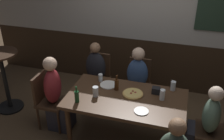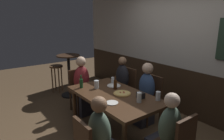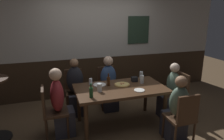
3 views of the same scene
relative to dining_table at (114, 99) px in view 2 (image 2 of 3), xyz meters
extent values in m
plane|color=brown|center=(0.00, 0.00, -0.66)|extent=(12.00, 12.00, 0.00)
cube|color=#332316|center=(0.00, 1.65, -0.18)|extent=(6.40, 0.10, 0.95)
cube|color=#B7B2A8|center=(0.00, 1.65, 1.12)|extent=(6.40, 0.10, 1.65)
cube|color=#472D1C|center=(0.00, 0.00, 0.06)|extent=(1.61, 0.90, 0.05)
cylinder|color=#472D1C|center=(-0.70, -0.37, -0.31)|extent=(0.07, 0.07, 0.69)
cylinder|color=#472D1C|center=(-0.70, 0.37, -0.31)|extent=(0.07, 0.07, 0.69)
cylinder|color=#472D1C|center=(0.70, 0.37, -0.31)|extent=(0.07, 0.07, 0.69)
cube|color=#422B1C|center=(0.00, 0.79, -0.23)|extent=(0.40, 0.40, 0.04)
cube|color=#422B1C|center=(0.00, 0.97, 0.01)|extent=(0.36, 0.04, 0.43)
cylinder|color=#422B1C|center=(0.17, 0.62, -0.45)|extent=(0.04, 0.04, 0.41)
cylinder|color=#422B1C|center=(-0.17, 0.62, -0.45)|extent=(0.04, 0.04, 0.41)
cylinder|color=#422B1C|center=(0.17, 0.96, -0.45)|extent=(0.04, 0.04, 0.41)
cylinder|color=#422B1C|center=(-0.17, 0.96, -0.45)|extent=(0.04, 0.04, 0.41)
cube|color=#422B1C|center=(1.32, 0.00, 0.01)|extent=(0.04, 0.36, 0.43)
cube|color=#422B1C|center=(0.71, -0.97, 0.01)|extent=(0.36, 0.04, 0.43)
cube|color=#422B1C|center=(-1.14, 0.00, -0.23)|extent=(0.40, 0.40, 0.04)
cube|color=#422B1C|center=(-1.32, 0.00, 0.01)|extent=(0.04, 0.36, 0.43)
cylinder|color=#422B1C|center=(-0.97, 0.17, -0.45)|extent=(0.04, 0.04, 0.41)
cylinder|color=#422B1C|center=(-0.97, -0.17, -0.45)|extent=(0.04, 0.04, 0.41)
cylinder|color=#422B1C|center=(-1.31, 0.17, -0.45)|extent=(0.04, 0.04, 0.41)
cylinder|color=#422B1C|center=(-1.31, -0.17, -0.45)|extent=(0.04, 0.04, 0.41)
cube|color=#422B1C|center=(-0.71, 0.79, -0.23)|extent=(0.40, 0.40, 0.04)
cube|color=#422B1C|center=(-0.71, 0.97, 0.01)|extent=(0.36, 0.04, 0.43)
cylinder|color=#422B1C|center=(-0.54, 0.62, -0.45)|extent=(0.04, 0.04, 0.41)
cylinder|color=#422B1C|center=(-0.88, 0.62, -0.45)|extent=(0.04, 0.04, 0.41)
cylinder|color=#422B1C|center=(-0.54, 0.96, -0.45)|extent=(0.04, 0.04, 0.41)
cylinder|color=#422B1C|center=(-0.88, 0.96, -0.45)|extent=(0.04, 0.04, 0.41)
cube|color=#2D2D38|center=(0.00, 0.66, -0.43)|extent=(0.32, 0.34, 0.45)
ellipsoid|color=#334C7A|center=(0.00, 0.75, 0.05)|extent=(0.34, 0.22, 0.52)
sphere|color=#DBB293|center=(0.00, 0.75, 0.40)|extent=(0.20, 0.20, 0.20)
ellipsoid|color=#56705B|center=(1.10, 0.00, 0.03)|extent=(0.22, 0.34, 0.48)
sphere|color=beige|center=(1.10, 0.00, 0.36)|extent=(0.18, 0.18, 0.18)
ellipsoid|color=#56705B|center=(0.71, -0.75, 0.04)|extent=(0.34, 0.22, 0.49)
sphere|color=#936B4C|center=(0.71, -0.75, 0.37)|extent=(0.18, 0.18, 0.18)
cube|color=#2D2D38|center=(-1.01, 0.00, -0.43)|extent=(0.34, 0.32, 0.45)
ellipsoid|color=maroon|center=(-1.10, 0.00, 0.07)|extent=(0.22, 0.34, 0.55)
sphere|color=#DBB293|center=(-1.10, 0.00, 0.43)|extent=(0.20, 0.20, 0.20)
cube|color=#2D2D38|center=(-0.71, 0.66, -0.43)|extent=(0.32, 0.34, 0.45)
ellipsoid|color=black|center=(-0.71, 0.75, 0.06)|extent=(0.34, 0.22, 0.54)
sphere|color=#936B4C|center=(-0.71, 0.75, 0.41)|extent=(0.17, 0.17, 0.17)
cylinder|color=tan|center=(0.07, 0.10, 0.09)|extent=(0.29, 0.29, 0.02)
cylinder|color=#DBB760|center=(0.07, 0.10, 0.10)|extent=(0.25, 0.25, 0.01)
cylinder|color=maroon|center=(0.06, 0.14, 0.11)|extent=(0.03, 0.03, 0.00)
cylinder|color=maroon|center=(0.05, 0.09, 0.11)|extent=(0.03, 0.03, 0.00)
cylinder|color=maroon|center=(0.10, 0.12, 0.11)|extent=(0.03, 0.03, 0.00)
cylinder|color=silver|center=(-0.41, -0.08, 0.15)|extent=(0.08, 0.08, 0.14)
cylinder|color=#C6842D|center=(-0.41, -0.08, 0.12)|extent=(0.07, 0.07, 0.08)
cylinder|color=silver|center=(0.47, 0.10, 0.16)|extent=(0.07, 0.07, 0.15)
cylinder|color=silver|center=(0.47, 0.10, 0.13)|extent=(0.06, 0.06, 0.09)
cylinder|color=silver|center=(0.59, 0.38, 0.15)|extent=(0.07, 0.07, 0.14)
cylinder|color=#B26623|center=(0.59, 0.38, 0.11)|extent=(0.06, 0.06, 0.06)
cylinder|color=silver|center=(-0.47, 0.32, 0.14)|extent=(0.06, 0.06, 0.11)
cylinder|color=#B26623|center=(-0.47, 0.32, 0.12)|extent=(0.06, 0.06, 0.08)
cylinder|color=#194723|center=(-0.59, -0.28, 0.16)|extent=(0.06, 0.06, 0.16)
cylinder|color=#194723|center=(-0.59, -0.28, 0.28)|extent=(0.03, 0.03, 0.07)
cylinder|color=#42230F|center=(-0.18, 0.16, 0.16)|extent=(0.06, 0.06, 0.16)
cylinder|color=#42230F|center=(-0.18, 0.16, 0.28)|extent=(0.03, 0.03, 0.07)
cylinder|color=white|center=(-0.32, 0.24, 0.09)|extent=(0.24, 0.24, 0.01)
cylinder|color=white|center=(0.26, -0.24, 0.09)|extent=(0.19, 0.19, 0.01)
cube|color=black|center=(0.37, 0.23, 0.13)|extent=(0.11, 0.09, 0.09)
cylinder|color=black|center=(-2.10, 0.18, -0.64)|extent=(0.44, 0.44, 0.03)
cylinder|color=black|center=(-2.10, 0.18, -0.13)|extent=(0.07, 0.07, 0.99)
cylinder|color=#382316|center=(-2.10, 0.18, 0.38)|extent=(0.56, 0.56, 0.03)
cylinder|color=brown|center=(-2.55, 0.03, 0.04)|extent=(0.34, 0.34, 0.04)
cylinder|color=brown|center=(-2.42, 0.03, -0.32)|extent=(0.03, 0.03, 0.68)
cylinder|color=brown|center=(-2.55, 0.16, -0.32)|extent=(0.03, 0.03, 0.68)
cylinder|color=brown|center=(-2.68, 0.03, -0.32)|extent=(0.03, 0.03, 0.68)
cylinder|color=brown|center=(-2.55, -0.10, -0.32)|extent=(0.03, 0.03, 0.68)
camera|label=1|loc=(0.67, -2.86, 2.08)|focal=41.91mm
camera|label=2|loc=(2.43, -1.86, 1.30)|focal=32.44mm
camera|label=3|loc=(-1.21, -3.29, 1.40)|focal=33.43mm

